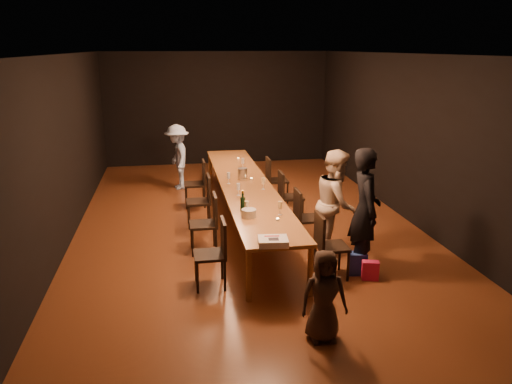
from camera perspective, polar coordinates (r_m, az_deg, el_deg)
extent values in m
plane|color=#492312|center=(9.19, -1.20, -3.54)|extent=(10.00, 10.00, 0.00)
cube|color=black|center=(13.70, -4.45, 9.48)|extent=(6.00, 0.04, 3.00)
cube|color=black|center=(4.11, 9.40, -7.15)|extent=(6.00, 0.04, 3.00)
cube|color=black|center=(8.86, -20.87, 4.71)|extent=(0.04, 10.00, 3.00)
cube|color=black|center=(9.70, 16.65, 6.02)|extent=(0.04, 10.00, 3.00)
cube|color=silver|center=(8.64, -1.32, 15.52)|extent=(6.00, 10.00, 0.04)
cube|color=brown|center=(8.97, -1.22, 0.82)|extent=(0.90, 6.00, 0.05)
cylinder|color=brown|center=(6.35, -0.81, -9.54)|extent=(0.08, 0.08, 0.70)
cylinder|color=brown|center=(6.51, 6.24, -8.96)|extent=(0.08, 0.08, 0.70)
cylinder|color=brown|center=(11.81, -5.27, 2.68)|extent=(0.08, 0.08, 0.70)
cylinder|color=brown|center=(11.90, -1.42, 2.85)|extent=(0.08, 0.08, 0.70)
imported|color=black|center=(7.21, 12.37, -2.04)|extent=(0.52, 0.71, 1.79)
imported|color=beige|center=(7.68, 9.16, -1.28)|extent=(0.88, 0.98, 1.65)
imported|color=#99BBED|center=(11.36, -8.95, 3.97)|extent=(0.66, 1.01, 1.46)
imported|color=#3B2B21|center=(5.56, 7.79, -11.68)|extent=(0.52, 0.35, 1.05)
cube|color=#D41F57|center=(7.17, 12.92, -8.73)|extent=(0.25, 0.18, 0.27)
cube|color=navy|center=(7.29, 11.49, -8.00)|extent=(0.28, 0.20, 0.32)
cube|color=white|center=(6.22, 1.96, -5.66)|extent=(0.40, 0.33, 0.08)
cube|color=black|center=(6.18, 2.03, -5.40)|extent=(0.14, 0.11, 0.00)
cube|color=red|center=(6.27, 1.83, -5.05)|extent=(0.19, 0.05, 0.00)
cylinder|color=silver|center=(7.19, -0.82, -2.44)|extent=(0.22, 0.22, 0.12)
cylinder|color=#B6B6BB|center=(9.30, -1.55, 2.16)|extent=(0.20, 0.20, 0.19)
cylinder|color=#B2B7B2|center=(7.07, 2.48, -3.16)|extent=(0.05, 0.05, 0.03)
cylinder|color=#B2B7B2|center=(9.21, -0.53, 1.49)|extent=(0.05, 0.05, 0.03)
cylinder|color=#B2B7B2|center=(10.90, -2.04, 3.83)|extent=(0.05, 0.05, 0.03)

